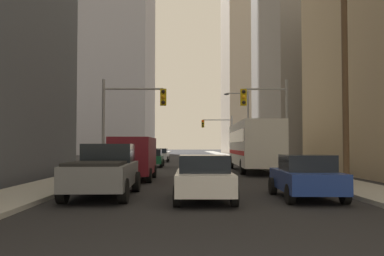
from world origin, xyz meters
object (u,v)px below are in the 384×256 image
at_px(sedan_white, 204,178).
at_px(traffic_signal_near_left, 131,110).
at_px(sedan_silver, 160,155).
at_px(traffic_signal_far_right, 219,130).
at_px(pickup_truck_grey, 104,171).
at_px(traffic_signal_near_right, 267,111).
at_px(sedan_blue, 306,177).
at_px(city_bus, 253,144).
at_px(sedan_green, 152,158).
at_px(cargo_van_maroon, 134,156).

xyz_separation_m(sedan_white, traffic_signal_near_left, (-4.05, 12.73, 3.28)).
height_order(sedan_silver, traffic_signal_far_right, traffic_signal_far_right).
bearing_deg(pickup_truck_grey, sedan_white, -20.82).
xyz_separation_m(traffic_signal_near_right, traffic_signal_far_right, (-0.60, 32.61, 0.06)).
bearing_deg(sedan_blue, sedan_silver, 101.75).
height_order(sedan_white, sedan_blue, same).
xyz_separation_m(city_bus, sedan_green, (-7.69, 6.78, -1.16)).
bearing_deg(sedan_blue, city_bus, 87.62).
relative_size(pickup_truck_grey, traffic_signal_near_left, 0.91).
height_order(city_bus, cargo_van_maroon, city_bus).
height_order(cargo_van_maroon, sedan_silver, cargo_van_maroon).
relative_size(sedan_green, traffic_signal_near_right, 0.70).
xyz_separation_m(sedan_white, traffic_signal_near_right, (4.52, 12.73, 3.23)).
bearing_deg(sedan_blue, cargo_van_maroon, 129.91).
height_order(sedan_white, traffic_signal_near_right, traffic_signal_near_right).
relative_size(cargo_van_maroon, sedan_green, 1.24).
bearing_deg(sedan_silver, pickup_truck_grey, -90.03).
height_order(sedan_green, traffic_signal_near_left, traffic_signal_near_left).
bearing_deg(pickup_truck_grey, sedan_silver, 89.97).
xyz_separation_m(city_bus, sedan_blue, (-0.65, -15.63, -1.16)).
distance_m(sedan_white, sedan_silver, 34.48).
bearing_deg(sedan_blue, traffic_signal_near_left, 121.79).
distance_m(city_bus, sedan_green, 10.32).
distance_m(sedan_silver, traffic_signal_far_right, 13.70).
bearing_deg(city_bus, sedan_silver, 112.92).
xyz_separation_m(sedan_blue, traffic_signal_near_left, (-7.57, 12.21, 3.28)).
bearing_deg(pickup_truck_grey, traffic_signal_near_right, 54.76).
xyz_separation_m(traffic_signal_near_left, traffic_signal_near_right, (8.57, -0.00, -0.05)).
bearing_deg(sedan_white, traffic_signal_near_left, 107.64).
distance_m(pickup_truck_grey, sedan_green, 21.58).
bearing_deg(cargo_van_maroon, city_bus, 44.48).
relative_size(city_bus, traffic_signal_near_left, 1.93).
distance_m(sedan_blue, sedan_green, 23.49).
relative_size(pickup_truck_grey, sedan_green, 1.29).
distance_m(city_bus, traffic_signal_near_left, 9.15).
height_order(city_bus, sedan_silver, city_bus).
distance_m(sedan_blue, traffic_signal_near_right, 12.67).
height_order(city_bus, sedan_white, city_bus).
bearing_deg(cargo_van_maroon, sedan_silver, 90.32).
xyz_separation_m(cargo_van_maroon, traffic_signal_near_left, (-0.69, 3.98, 2.77)).
height_order(pickup_truck_grey, sedan_green, pickup_truck_grey).
distance_m(sedan_white, traffic_signal_near_right, 13.89).
bearing_deg(cargo_van_maroon, traffic_signal_near_left, 99.77).
relative_size(sedan_green, traffic_signal_far_right, 0.70).
distance_m(pickup_truck_grey, traffic_signal_near_right, 14.28).
distance_m(cargo_van_maroon, traffic_signal_near_left, 4.90).
xyz_separation_m(traffic_signal_near_left, traffic_signal_far_right, (7.97, 32.61, 0.01)).
bearing_deg(sedan_green, traffic_signal_near_right, -51.76).
bearing_deg(pickup_truck_grey, traffic_signal_far_right, 80.39).
bearing_deg(pickup_truck_grey, sedan_blue, -6.67).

